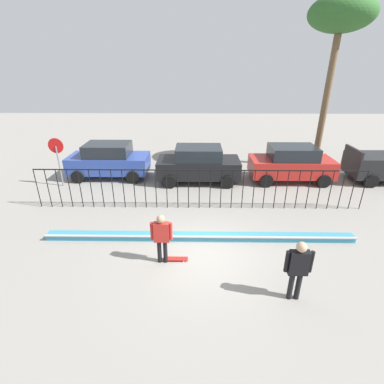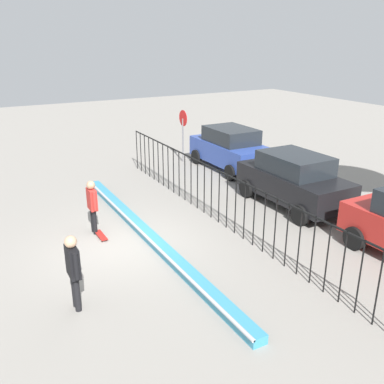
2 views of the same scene
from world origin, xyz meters
name	(u,v)px [view 1 (image 1 of 2)]	position (x,y,z in m)	size (l,w,h in m)	color
ground_plane	(200,254)	(0.00, 0.00, 0.00)	(60.00, 60.00, 0.00)	gray
bowl_coping_ledge	(200,237)	(0.00, 0.88, 0.12)	(11.00, 0.40, 0.27)	teal
perimeter_fence	(199,185)	(0.00, 3.39, 1.09)	(14.04, 0.04, 1.77)	black
skateboarder	(162,235)	(-1.19, -0.40, 1.01)	(0.68, 0.26, 1.69)	black
skateboard	(175,259)	(-0.79, -0.32, 0.06)	(0.80, 0.20, 0.07)	#A51E19
camera_operator	(298,266)	(2.48, -1.90, 1.07)	(0.72, 0.27, 1.78)	black
parked_car_blue	(109,160)	(-4.94, 7.13, 0.97)	(4.30, 2.12, 1.90)	#2D479E
parked_car_black	(198,164)	(-0.02, 6.52, 0.97)	(4.30, 2.12, 1.90)	black
parked_car_red	(291,163)	(4.92, 6.72, 0.97)	(4.30, 2.12, 1.90)	#B2231E
stop_sign	(58,156)	(-7.07, 5.81, 1.62)	(0.76, 0.07, 2.50)	slate
palm_tree_tall	(341,18)	(7.09, 8.93, 7.91)	(3.30, 3.30, 9.02)	brown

